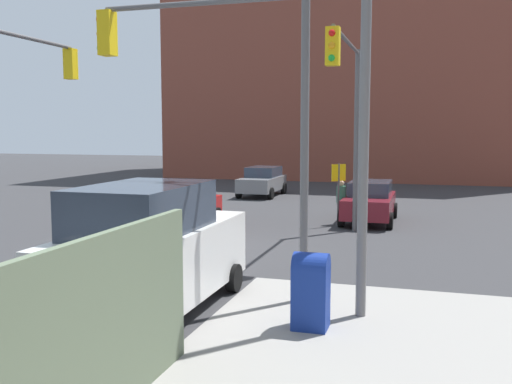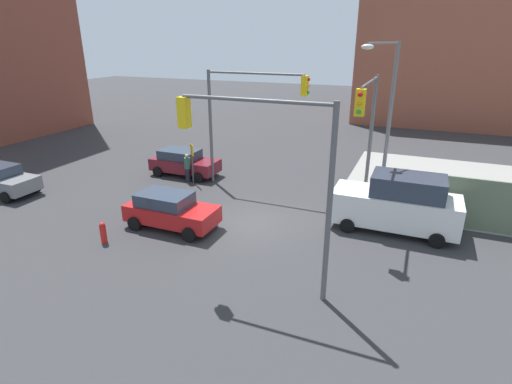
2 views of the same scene
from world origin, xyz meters
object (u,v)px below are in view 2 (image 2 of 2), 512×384
object	(u,v)px
hatchback_gray	(0,179)
mailbox_blue	(400,191)
van_white_delivery	(398,204)
street_lamp_corner	(386,111)
fire_hydrant	(103,232)
coupe_red	(170,210)
pedestrian_crossing	(187,168)
traffic_signal_nw_corner	(246,106)
traffic_signal_se_corner	(268,159)
traffic_signal_ne_corner	(367,122)
coupe_maroon	(184,162)

from	to	relation	value
hatchback_gray	mailbox_blue	bearing A→B (deg)	18.46
hatchback_gray	van_white_delivery	size ratio (longest dim) A/B	0.78
street_lamp_corner	fire_hydrant	xyz separation A→B (m)	(-10.02, -9.68, -4.22)
coupe_red	pedestrian_crossing	size ratio (longest dim) A/B	2.41
fire_hydrant	coupe_red	distance (m)	2.98
mailbox_blue	coupe_red	xyz separation A→B (m)	(-9.43, -6.82, 0.08)
van_white_delivery	traffic_signal_nw_corner	bearing A→B (deg)	162.36
traffic_signal_se_corner	pedestrian_crossing	size ratio (longest dim) A/B	3.76
traffic_signal_nw_corner	traffic_signal_ne_corner	xyz separation A→B (m)	(6.74, -1.87, -0.05)
hatchback_gray	van_white_delivery	distance (m)	20.91
hatchback_gray	coupe_red	bearing A→B (deg)	0.18
traffic_signal_nw_corner	fire_hydrant	world-z (taller)	traffic_signal_nw_corner
traffic_signal_se_corner	mailbox_blue	distance (m)	10.90
mailbox_blue	street_lamp_corner	bearing A→B (deg)	157.98
traffic_signal_ne_corner	fire_hydrant	xyz separation A→B (m)	(-9.50, -6.83, -4.11)
street_lamp_corner	coupe_red	distance (m)	11.67
traffic_signal_ne_corner	coupe_maroon	xyz separation A→B (m)	(-11.20, 2.19, -3.76)
mailbox_blue	coupe_red	world-z (taller)	coupe_red
traffic_signal_ne_corner	van_white_delivery	distance (m)	3.84
mailbox_blue	van_white_delivery	xyz separation A→B (m)	(0.05, -3.20, 0.52)
street_lamp_corner	pedestrian_crossing	bearing A→B (deg)	-171.20
coupe_maroon	pedestrian_crossing	size ratio (longest dim) A/B	2.47
hatchback_gray	van_white_delivery	world-z (taller)	van_white_delivery
mailbox_blue	coupe_red	distance (m)	11.64
traffic_signal_ne_corner	fire_hydrant	size ratio (longest dim) A/B	6.91
fire_hydrant	traffic_signal_se_corner	bearing A→B (deg)	-2.29
hatchback_gray	pedestrian_crossing	size ratio (longest dim) A/B	2.42
traffic_signal_nw_corner	mailbox_blue	world-z (taller)	traffic_signal_nw_corner
traffic_signal_se_corner	fire_hydrant	bearing A→B (deg)	177.71
mailbox_blue	traffic_signal_se_corner	bearing A→B (deg)	-111.34
mailbox_blue	coupe_maroon	bearing A→B (deg)	-179.18
traffic_signal_se_corner	street_lamp_corner	xyz separation A→B (m)	(2.53, 9.98, 0.08)
traffic_signal_se_corner	mailbox_blue	bearing A→B (deg)	68.66
mailbox_blue	van_white_delivery	size ratio (longest dim) A/B	0.26
traffic_signal_se_corner	mailbox_blue	xyz separation A→B (m)	(3.71, 9.50, -3.86)
mailbox_blue	hatchback_gray	world-z (taller)	hatchback_gray
traffic_signal_se_corner	mailbox_blue	size ratio (longest dim) A/B	4.55
traffic_signal_nw_corner	traffic_signal_se_corner	world-z (taller)	same
mailbox_blue	fire_hydrant	distance (m)	14.50
traffic_signal_se_corner	traffic_signal_ne_corner	size ratio (longest dim) A/B	1.00
traffic_signal_nw_corner	coupe_red	world-z (taller)	traffic_signal_nw_corner
traffic_signal_se_corner	coupe_red	size ratio (longest dim) A/B	1.56
van_white_delivery	hatchback_gray	bearing A→B (deg)	-169.93
traffic_signal_ne_corner	coupe_red	xyz separation A→B (m)	(-7.73, -4.45, -3.76)
coupe_red	van_white_delivery	distance (m)	10.16
hatchback_gray	coupe_maroon	bearing A→B (deg)	41.14
mailbox_blue	fire_hydrant	world-z (taller)	mailbox_blue
traffic_signal_ne_corner	hatchback_gray	size ratio (longest dim) A/B	1.55
coupe_maroon	hatchback_gray	bearing A→B (deg)	-138.86
traffic_signal_nw_corner	coupe_maroon	bearing A→B (deg)	175.96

